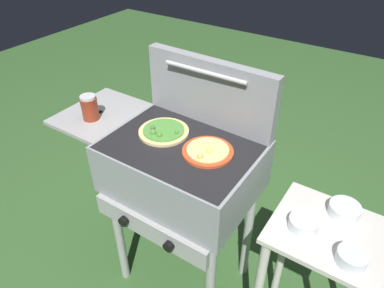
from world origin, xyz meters
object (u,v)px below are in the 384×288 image
Objects in this scene: pizza_cheese at (208,151)px; topping_bowl_far at (303,224)px; topping_bowl_middle at (344,210)px; sauce_jar at (90,108)px; topping_bowl_near at (352,258)px; grill at (179,170)px; prep_table at (321,270)px; pizza_veggie at (163,131)px.

pizza_cheese is 0.45m from topping_bowl_far.
pizza_cheese is at bearing -169.55° from topping_bowl_middle.
sauce_jar reaches higher than topping_bowl_near.
grill is at bearing 7.39° from sauce_jar.
prep_table is 0.27m from topping_bowl_middle.
pizza_veggie is 1.87× the size of sauce_jar.
topping_bowl_near and topping_bowl_middle have the same top height.
topping_bowl_near is 0.87× the size of topping_bowl_middle.
grill is at bearing -170.69° from topping_bowl_middle.
pizza_veggie is 0.24m from pizza_cheese.
sauce_jar is at bearing 178.42° from topping_bowl_near.
grill is 8.29× the size of topping_bowl_middle.
topping_bowl_middle is (-0.07, 0.20, -0.00)m from topping_bowl_near.
pizza_veggie reaches higher than topping_bowl_far.
pizza_veggie is 2.20× the size of topping_bowl_near.
pizza_cheese reaches higher than topping_bowl_far.
topping_bowl_middle is at bearing 8.54° from sauce_jar.
topping_bowl_middle is (0.78, 0.08, -0.12)m from pizza_veggie.
pizza_veggie is 0.37m from sauce_jar.
sauce_jar is (-0.59, -0.07, 0.05)m from pizza_cheese.
sauce_jar reaches higher than pizza_veggie.
pizza_cheese is 1.78× the size of sauce_jar.
prep_table is (1.13, 0.06, -0.41)m from sauce_jar.
topping_bowl_middle is at bearing 89.39° from prep_table.
grill reaches higher than topping_bowl_near.
sauce_jar is at bearing -178.85° from topping_bowl_far.
grill is 4.35× the size of pizza_veggie.
pizza_cheese reaches higher than prep_table.
grill reaches higher than prep_table.
topping_bowl_middle is (0.54, 0.10, -0.12)m from pizza_cheese.
topping_bowl_near is at bearing -9.52° from pizza_cheese.
topping_bowl_middle is at bearing 10.45° from pizza_cheese.
prep_table is 0.27m from topping_bowl_near.
topping_bowl_far reaches higher than prep_table.
grill is 0.76m from topping_bowl_near.
topping_bowl_near is at bearing -1.58° from sauce_jar.
pizza_veggie and pizza_cheese have the same top height.
pizza_cheese reaches higher than topping_bowl_middle.
topping_bowl_far is (-0.10, -0.04, 0.24)m from prep_table.
grill is 0.69m from topping_bowl_middle.
topping_bowl_far is (0.44, -0.05, -0.12)m from pizza_cheese.
topping_bowl_near is (0.75, -0.09, 0.04)m from grill.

